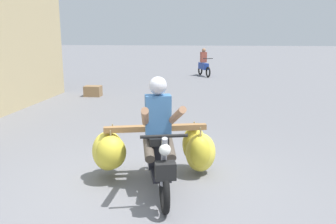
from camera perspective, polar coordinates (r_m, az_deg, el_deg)
The scene contains 4 objects.
ground_plane at distance 4.88m, azimuth -4.09°, elevation -13.36°, with size 120.00×120.00×0.00m, color slate.
motorbike_main_loaded at distance 5.19m, azimuth -2.11°, elevation -5.84°, with size 1.94×1.94×1.58m.
motorbike_distant_ahead_left at distance 18.23m, azimuth 5.77°, elevation 7.58°, with size 0.77×1.53×1.40m.
produce_crate at distance 12.52m, azimuth -12.00°, elevation 3.32°, with size 0.56×0.40×0.36m, color olive.
Camera 1 is at (0.87, -4.31, 2.13)m, focal length 37.83 mm.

